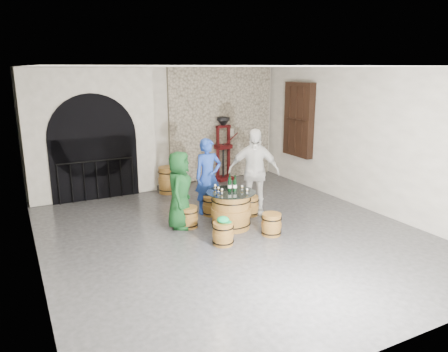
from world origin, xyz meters
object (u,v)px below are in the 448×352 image
barrel_stool_left (188,217)px  side_barrel (168,180)px  person_blue (208,176)px  wine_bottle_center (235,185)px  corking_press (223,144)px  barrel_stool_near_left (223,234)px  person_white (254,172)px  wine_bottle_left (230,185)px  barrel_table (231,210)px  person_green (179,190)px  wine_bottle_right (230,183)px  barrel_stool_far (212,206)px  barrel_stool_near_right (271,224)px  barrel_stool_right (250,206)px

barrel_stool_left → side_barrel: (0.48, 2.52, 0.13)m
person_blue → wine_bottle_center: (0.11, -1.03, 0.05)m
wine_bottle_center → corking_press: (1.51, 3.46, 0.17)m
barrel_stool_near_left → side_barrel: bearing=86.0°
barrel_stool_left → person_white: (1.64, 0.15, 0.74)m
wine_bottle_left → wine_bottle_center: size_ratio=1.00×
barrel_table → person_green: 1.12m
wine_bottle_right → corking_press: size_ratio=0.18×
barrel_stool_far → wine_bottle_right: (0.10, -0.67, 0.68)m
barrel_table → barrel_stool_left: 0.89m
person_blue → person_green: bearing=-145.9°
person_blue → corking_press: corking_press is taller
barrel_stool_near_right → person_blue: person_blue is taller
barrel_stool_right → person_blue: size_ratio=0.26×
barrel_stool_near_right → wine_bottle_left: 1.14m
barrel_table → barrel_stool_near_left: 0.89m
wine_bottle_center → wine_bottle_right: same height
person_blue → wine_bottle_left: (0.01, -1.00, 0.05)m
barrel_stool_far → wine_bottle_center: bearing=-82.8°
barrel_stool_near_right → side_barrel: side_barrel is taller
person_green → barrel_stool_far: bearing=-33.6°
wine_bottle_center → wine_bottle_right: size_ratio=1.00×
person_white → person_green: bearing=-145.9°
barrel_stool_near_right → corking_press: size_ratio=0.24×
barrel_stool_left → wine_bottle_left: (0.76, -0.38, 0.68)m
barrel_stool_near_left → corking_press: (2.14, 4.15, 0.85)m
wine_bottle_left → person_blue: bearing=90.8°
side_barrel → barrel_stool_right: bearing=-67.6°
wine_bottle_left → barrel_table: bearing=-77.7°
wine_bottle_center → barrel_stool_left: bearing=154.3°
barrel_stool_near_left → wine_bottle_center: size_ratio=1.33×
person_green → wine_bottle_center: (1.00, -0.49, 0.10)m
barrel_stool_near_right → barrel_stool_near_left: bearing=179.1°
side_barrel → wine_bottle_right: bearing=-82.5°
barrel_table → corking_press: (1.60, 3.46, 0.68)m
barrel_stool_right → barrel_stool_near_left: 1.73m
barrel_table → wine_bottle_right: bearing=69.6°
person_blue → wine_bottle_right: (0.10, -0.83, 0.05)m
barrel_stool_left → person_blue: (0.74, 0.62, 0.63)m
barrel_stool_far → barrel_stool_near_left: size_ratio=1.00×
barrel_table → corking_press: 3.88m
wine_bottle_right → person_green: bearing=163.5°
barrel_table → wine_bottle_left: 0.52m
wine_bottle_left → corking_press: bearing=64.7°
person_green → barrel_table: bearing=-85.0°
corking_press → wine_bottle_right: bearing=-124.3°
barrel_table → barrel_stool_near_right: 0.89m
barrel_stool_far → person_green: 1.13m
wine_bottle_left → person_green: bearing=153.1°
barrel_table → barrel_stool_left: barrel_table is taller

